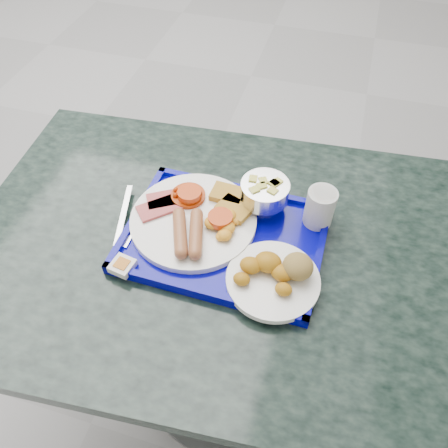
% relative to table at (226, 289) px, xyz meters
% --- Properties ---
extents(floor, '(6.00, 6.00, 0.00)m').
position_rel_table_xyz_m(floor, '(-1.01, 1.07, -0.51)').
color(floor, gray).
rests_on(floor, ground).
extents(table, '(1.14, 0.81, 0.68)m').
position_rel_table_xyz_m(table, '(0.00, 0.00, 0.00)').
color(table, slate).
rests_on(table, floor).
extents(tray, '(0.40, 0.30, 0.02)m').
position_rel_table_xyz_m(tray, '(-0.01, 0.01, 0.18)').
color(tray, '#04039B').
rests_on(tray, table).
extents(main_plate, '(0.26, 0.26, 0.04)m').
position_rel_table_xyz_m(main_plate, '(-0.07, 0.03, 0.20)').
color(main_plate, white).
rests_on(main_plate, tray).
extents(bread_plate, '(0.18, 0.18, 0.06)m').
position_rel_table_xyz_m(bread_plate, '(0.11, -0.06, 0.21)').
color(bread_plate, white).
rests_on(bread_plate, tray).
extents(fruit_bowl, '(0.10, 0.10, 0.07)m').
position_rel_table_xyz_m(fruit_bowl, '(0.05, 0.11, 0.23)').
color(fruit_bowl, silver).
rests_on(fruit_bowl, tray).
extents(juice_cup, '(0.06, 0.06, 0.08)m').
position_rel_table_xyz_m(juice_cup, '(0.17, 0.10, 0.23)').
color(juice_cup, silver).
rests_on(juice_cup, tray).
extents(spoon, '(0.03, 0.18, 0.01)m').
position_rel_table_xyz_m(spoon, '(-0.19, 0.05, 0.19)').
color(spoon, silver).
rests_on(spoon, tray).
extents(knife, '(0.06, 0.17, 0.00)m').
position_rel_table_xyz_m(knife, '(-0.23, 0.00, 0.19)').
color(knife, silver).
rests_on(knife, tray).
extents(jam_packet, '(0.05, 0.05, 0.02)m').
position_rel_table_xyz_m(jam_packet, '(-0.17, -0.12, 0.20)').
color(jam_packet, white).
rests_on(jam_packet, tray).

